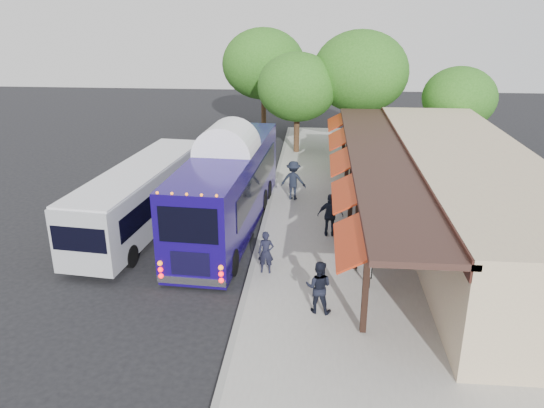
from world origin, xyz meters
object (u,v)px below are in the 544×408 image
at_px(ped_d, 293,180).
at_px(sign_board, 370,269).
at_px(city_bus, 142,195).
at_px(ped_c, 330,215).
at_px(ped_b, 319,287).
at_px(ped_a, 266,253).
at_px(coach_bus, 228,184).

xyz_separation_m(ped_d, sign_board, (3.00, -8.66, -0.26)).
height_order(city_bus, ped_c, city_bus).
bearing_deg(ped_b, ped_a, -43.06).
bearing_deg(ped_b, sign_board, -127.19).
bearing_deg(city_bus, ped_b, -34.12).
distance_m(ped_c, sign_board, 4.50).
bearing_deg(ped_c, coach_bus, -10.54).
distance_m(city_bus, ped_b, 9.95).
relative_size(coach_bus, ped_c, 6.44).
xyz_separation_m(ped_b, ped_c, (0.45, 5.92, 0.05)).
bearing_deg(ped_a, ped_b, -52.45).
xyz_separation_m(ped_b, ped_d, (-1.29, 10.27, 0.11)).
relative_size(city_bus, ped_b, 6.12).
bearing_deg(ped_d, sign_board, 121.63).
distance_m(coach_bus, city_bus, 3.73).
xyz_separation_m(city_bus, ped_c, (8.05, -0.49, -0.47)).
height_order(coach_bus, city_bus, coach_bus).
height_order(coach_bus, sign_board, coach_bus).
bearing_deg(coach_bus, ped_d, 56.17).
height_order(ped_b, sign_board, ped_b).
bearing_deg(ped_b, ped_c, -84.74).
height_order(coach_bus, ped_c, coach_bus).
height_order(ped_a, ped_c, ped_c).
bearing_deg(ped_b, ped_d, -73.22).
bearing_deg(coach_bus, ped_c, -8.14).
bearing_deg(city_bus, coach_bus, 12.56).
bearing_deg(sign_board, ped_a, 157.96).
bearing_deg(ped_c, ped_d, -66.98).
bearing_deg(sign_board, coach_bus, 128.45).
bearing_deg(coach_bus, ped_a, -61.31).
bearing_deg(coach_bus, city_bus, -169.89).
height_order(ped_a, ped_b, ped_b).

